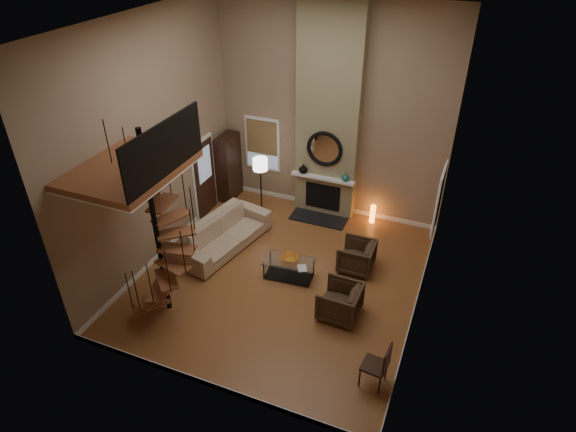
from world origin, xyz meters
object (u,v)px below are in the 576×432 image
at_px(hutch, 229,167).
at_px(sofa, 224,233).
at_px(accent_lamp, 373,214).
at_px(coffee_table, 289,267).
at_px(armchair_near, 359,257).
at_px(floor_lamp, 260,169).
at_px(side_chair, 379,364).
at_px(armchair_far, 343,303).

bearing_deg(hutch, sofa, -65.58).
bearing_deg(accent_lamp, coffee_table, -112.15).
relative_size(hutch, armchair_near, 2.37).
bearing_deg(floor_lamp, armchair_near, -22.58).
bearing_deg(side_chair, coffee_table, 139.80).
bearing_deg(floor_lamp, coffee_table, -52.22).
bearing_deg(armchair_far, floor_lamp, -130.71).
xyz_separation_m(armchair_far, coffee_table, (-1.48, 0.73, -0.07)).
bearing_deg(armchair_far, accent_lamp, -173.85).
distance_m(hutch, armchair_near, 4.72).
relative_size(armchair_far, accent_lamp, 1.64).
xyz_separation_m(floor_lamp, side_chair, (4.19, -4.28, -0.89)).
relative_size(armchair_far, side_chair, 0.89).
bearing_deg(armchair_far, coffee_table, -114.56).
bearing_deg(armchair_far, armchair_near, -175.08).
relative_size(hutch, armchair_far, 2.28).
height_order(hutch, sofa, hutch).
distance_m(armchair_near, floor_lamp, 3.46).
distance_m(armchair_far, coffee_table, 1.65).
bearing_deg(coffee_table, armchair_near, 31.88).
height_order(sofa, accent_lamp, sofa).
bearing_deg(armchair_near, armchair_far, 2.91).
bearing_deg(sofa, coffee_table, -93.06).
bearing_deg(armchair_near, accent_lamp, -174.91).
bearing_deg(accent_lamp, side_chair, -75.20).
relative_size(floor_lamp, side_chair, 1.84).
xyz_separation_m(sofa, coffee_table, (1.91, -0.51, -0.11)).
height_order(floor_lamp, accent_lamp, floor_lamp).
relative_size(armchair_near, side_chair, 0.85).
relative_size(sofa, floor_lamp, 1.53).
height_order(sofa, coffee_table, sofa).
xyz_separation_m(armchair_far, floor_lamp, (-3.13, 2.86, 1.06)).
bearing_deg(armchair_near, floor_lamp, -112.90).
bearing_deg(armchair_near, sofa, -84.11).
height_order(coffee_table, side_chair, side_chair).
distance_m(coffee_table, accent_lamp, 3.17).
xyz_separation_m(armchair_far, accent_lamp, (-0.29, 3.67, -0.10)).
height_order(armchair_near, side_chair, side_chair).
xyz_separation_m(armchair_near, coffee_table, (-1.39, -0.87, -0.07)).
xyz_separation_m(hutch, armchair_far, (4.39, -3.45, -0.60)).
distance_m(armchair_near, armchair_far, 1.60).
xyz_separation_m(coffee_table, side_chair, (2.54, -2.14, 0.24)).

